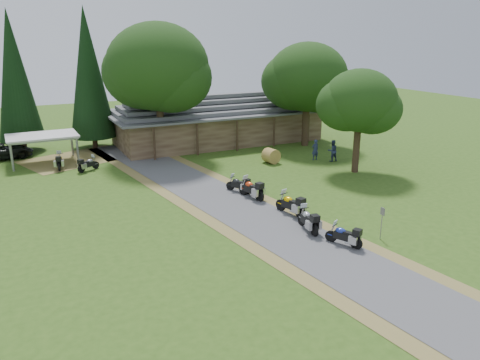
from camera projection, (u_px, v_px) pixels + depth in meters
name	position (u px, v px, depth m)	size (l,w,h in m)	color
ground	(295.00, 239.00, 25.12)	(120.00, 120.00, 0.00)	#305016
driveway	(252.00, 216.00, 28.34)	(46.00, 46.00, 0.00)	#434346
lodge	(218.00, 118.00, 47.49)	(21.40, 9.40, 4.90)	#503B29
carport	(44.00, 149.00, 39.78)	(5.62, 3.75, 2.44)	silver
car_dark_suv	(1.00, 147.00, 41.07)	(5.50, 2.34, 2.11)	black
motorcycle_row_a	(344.00, 234.00, 24.16)	(1.83, 0.60, 1.25)	navy
motorcycle_row_b	(308.00, 219.00, 26.02)	(2.03, 0.66, 1.39)	#95979C
motorcycle_row_c	(291.00, 203.00, 28.35)	(2.12, 0.69, 1.45)	#EFB700
motorcycle_row_d	(251.00, 188.00, 31.23)	(2.11, 0.69, 1.44)	red
motorcycle_row_e	(238.00, 184.00, 32.44)	(1.81, 0.59, 1.24)	black
motorcycle_carport_a	(59.00, 160.00, 38.22)	(1.98, 0.65, 1.35)	gold
motorcycle_carport_b	(88.00, 163.00, 37.62)	(1.78, 0.58, 1.22)	gray
person_a	(315.00, 148.00, 40.78)	(0.60, 0.43, 2.12)	navy
person_b	(333.00, 149.00, 40.32)	(0.62, 0.45, 2.19)	navy
hay_bale	(271.00, 156.00, 39.90)	(1.25, 1.25, 1.15)	olive
sign_post	(381.00, 223.00, 24.84)	(0.33, 0.05, 1.82)	gray
oak_lodge_left	(159.00, 85.00, 40.62)	(8.89, 8.89, 12.72)	#14340F
oak_lodge_right	(307.00, 91.00, 44.91)	(7.70, 7.70, 10.76)	#14340F
oak_driveway	(359.00, 115.00, 36.12)	(5.67, 5.67, 9.20)	#14340F
cedar_near	(89.00, 79.00, 43.57)	(4.27, 4.27, 13.12)	black
cedar_far	(15.00, 82.00, 42.39)	(4.03, 4.03, 12.85)	black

